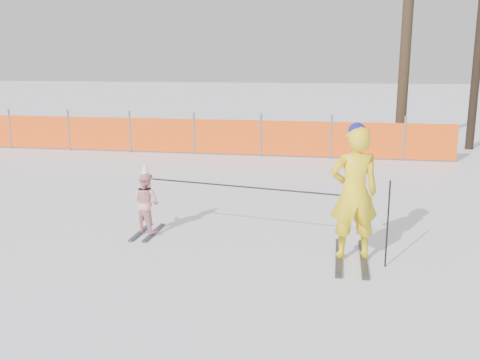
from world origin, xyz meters
name	(u,v)px	position (x,y,z in m)	size (l,w,h in m)	color
ground	(234,255)	(0.00, 0.00, 0.00)	(120.00, 120.00, 0.00)	white
adult	(354,193)	(1.65, 0.16, 0.96)	(0.75, 1.47, 1.93)	black
child	(146,202)	(-1.57, 0.74, 0.53)	(0.58, 0.93, 1.15)	black
ski_poles	(280,197)	(0.63, 0.31, 0.82)	(3.56, 0.78, 1.20)	black
safety_fence	(150,134)	(-4.13, 8.11, 0.56)	(17.43, 0.06, 1.25)	#595960
tree_trunks	(432,57)	(4.12, 10.23, 2.85)	(2.49, 0.87, 5.83)	#322416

